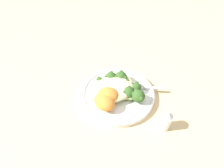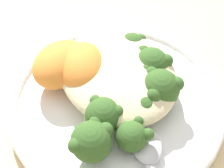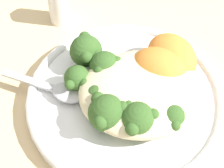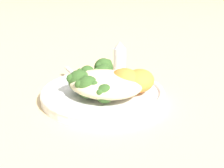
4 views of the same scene
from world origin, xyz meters
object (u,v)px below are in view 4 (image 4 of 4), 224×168
(broccoli_stalk_1, at_px, (106,75))
(salt_shaker, at_px, (120,57))
(broccoli_stalk_6, at_px, (108,92))
(broccoli_stalk_4, at_px, (84,82))
(broccoli_stalk_2, at_px, (91,76))
(plate, at_px, (103,94))
(broccoli_stalk_3, at_px, (91,80))
(spoon, at_px, (78,77))
(broccoli_stalk_5, at_px, (90,87))
(sweet_potato_chunk_0, at_px, (124,81))
(broccoli_stalk_0, at_px, (106,71))
(sweet_potato_chunk_1, at_px, (139,81))
(quinoa_mound, at_px, (107,84))

(broccoli_stalk_1, height_order, salt_shaker, salt_shaker)
(broccoli_stalk_6, bearing_deg, broccoli_stalk_4, -112.51)
(broccoli_stalk_2, bearing_deg, plate, 158.54)
(broccoli_stalk_4, relative_size, broccoli_stalk_6, 0.88)
(broccoli_stalk_3, bearing_deg, broccoli_stalk_1, -133.43)
(spoon, bearing_deg, broccoli_stalk_5, 173.35)
(broccoli_stalk_2, relative_size, sweet_potato_chunk_0, 1.48)
(broccoli_stalk_5, bearing_deg, salt_shaker, -146.24)
(broccoli_stalk_0, height_order, sweet_potato_chunk_1, same)
(broccoli_stalk_0, height_order, broccoli_stalk_3, broccoli_stalk_0)
(quinoa_mound, bearing_deg, plate, -31.31)
(broccoli_stalk_6, height_order, sweet_potato_chunk_1, sweet_potato_chunk_1)
(sweet_potato_chunk_1, bearing_deg, broccoli_stalk_0, -6.95)
(plate, relative_size, broccoli_stalk_2, 2.39)
(broccoli_stalk_2, xyz_separation_m, sweet_potato_chunk_0, (-0.09, 0.00, 0.01))
(broccoli_stalk_3, height_order, sweet_potato_chunk_1, sweet_potato_chunk_1)
(broccoli_stalk_1, bearing_deg, plate, 134.49)
(broccoli_stalk_5, bearing_deg, sweet_potato_chunk_1, 157.61)
(broccoli_stalk_3, relative_size, broccoli_stalk_6, 0.93)
(broccoli_stalk_2, bearing_deg, salt_shaker, -80.70)
(broccoli_stalk_6, height_order, salt_shaker, salt_shaker)
(broccoli_stalk_3, distance_m, broccoli_stalk_6, 0.07)
(broccoli_stalk_1, xyz_separation_m, broccoli_stalk_3, (0.01, 0.03, -0.00))
(broccoli_stalk_2, height_order, spoon, broccoli_stalk_2)
(plate, height_order, broccoli_stalk_3, broccoli_stalk_3)
(sweet_potato_chunk_1, bearing_deg, plate, 30.61)
(broccoli_stalk_5, height_order, spoon, broccoli_stalk_5)
(broccoli_stalk_0, height_order, broccoli_stalk_6, broccoli_stalk_0)
(quinoa_mound, relative_size, broccoli_stalk_5, 1.45)
(sweet_potato_chunk_1, bearing_deg, sweet_potato_chunk_0, 49.07)
(broccoli_stalk_2, distance_m, broccoli_stalk_5, 0.08)
(quinoa_mound, distance_m, broccoli_stalk_6, 0.03)
(broccoli_stalk_0, xyz_separation_m, spoon, (0.05, 0.04, -0.01))
(plate, distance_m, quinoa_mound, 0.04)
(broccoli_stalk_1, xyz_separation_m, sweet_potato_chunk_1, (-0.08, -0.01, 0.00))
(broccoli_stalk_0, bearing_deg, spoon, 66.79)
(broccoli_stalk_1, bearing_deg, broccoli_stalk_5, 122.79)
(quinoa_mound, bearing_deg, sweet_potato_chunk_1, -131.06)
(broccoli_stalk_0, relative_size, broccoli_stalk_1, 1.48)
(broccoli_stalk_3, height_order, spoon, broccoli_stalk_3)
(broccoli_stalk_1, height_order, broccoli_stalk_4, broccoli_stalk_4)
(broccoli_stalk_4, distance_m, sweet_potato_chunk_0, 0.08)
(broccoli_stalk_1, relative_size, sweet_potato_chunk_0, 1.16)
(plate, bearing_deg, broccoli_stalk_4, 56.32)
(broccoli_stalk_6, xyz_separation_m, sweet_potato_chunk_0, (-0.00, -0.05, 0.01))
(sweet_potato_chunk_0, relative_size, salt_shaker, 0.91)
(broccoli_stalk_4, bearing_deg, spoon, -87.45)
(broccoli_stalk_2, relative_size, sweet_potato_chunk_1, 1.44)
(quinoa_mound, xyz_separation_m, broccoli_stalk_4, (0.04, 0.02, 0.00))
(spoon, bearing_deg, broccoli_stalk_2, -147.61)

